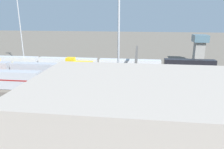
{
  "coord_description": "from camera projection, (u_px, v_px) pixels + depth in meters",
  "views": [
    {
      "loc": [
        -12.25,
        61.35,
        20.09
      ],
      "look_at": [
        -4.65,
        1.02,
        2.5
      ],
      "focal_mm": 33.15,
      "sensor_mm": 36.0,
      "label": 1
    }
  ],
  "objects": [
    {
      "name": "ground_plane",
      "position": [
        98.0,
        81.0,
        65.53
      ],
      "size": [
        400.0,
        400.0,
        0.0
      ],
      "primitive_type": "plane",
      "color": "#60594F"
    },
    {
      "name": "maintenance_shed",
      "position": [
        201.0,
        126.0,
        27.43
      ],
      "size": [
        45.67,
        20.55,
        11.81
      ],
      "primitive_type": "cube",
      "color": "#9E9389",
      "rests_on": "ground_plane"
    },
    {
      "name": "track_bed_4",
      "position": [
        95.0,
        86.0,
        60.75
      ],
      "size": [
        140.0,
        2.8,
        0.12
      ],
      "primitive_type": "cube",
      "color": "#4C443D",
      "rests_on": "ground_plane"
    },
    {
      "name": "light_mast_1",
      "position": [
        119.0,
        34.0,
        43.64
      ],
      "size": [
        2.8,
        0.7,
        25.3
      ],
      "color": "#9EA0A5",
      "rests_on": "ground_plane"
    },
    {
      "name": "train_on_track_1",
      "position": [
        78.0,
        66.0,
        75.57
      ],
      "size": [
        10.0,
        3.0,
        5.0
      ],
      "color": "gold",
      "rests_on": "ground_plane"
    },
    {
      "name": "train_on_track_0",
      "position": [
        93.0,
        63.0,
        79.84
      ],
      "size": [
        90.6,
        3.06,
        4.4
      ],
      "color": "black",
      "rests_on": "ground_plane"
    },
    {
      "name": "track_bed_3",
      "position": [
        98.0,
        80.0,
        65.51
      ],
      "size": [
        140.0,
        2.8,
        0.12
      ],
      "primitive_type": "cube",
      "color": "#4C443D",
      "rests_on": "ground_plane"
    },
    {
      "name": "track_bed_0",
      "position": [
        105.0,
        69.0,
        79.81
      ],
      "size": [
        140.0,
        2.8,
        0.12
      ],
      "primitive_type": "cube",
      "color": "#4C443D",
      "rests_on": "ground_plane"
    },
    {
      "name": "light_mast_0",
      "position": [
        19.0,
        14.0,
        80.82
      ],
      "size": [
        2.8,
        0.7,
        32.65
      ],
      "color": "#9EA0A5",
      "rests_on": "ground_plane"
    },
    {
      "name": "track_bed_1",
      "position": [
        103.0,
        72.0,
        75.04
      ],
      "size": [
        140.0,
        2.8,
        0.12
      ],
      "primitive_type": "cube",
      "color": "#4C443D",
      "rests_on": "ground_plane"
    },
    {
      "name": "train_on_track_2",
      "position": [
        2.0,
        67.0,
        74.0
      ],
      "size": [
        10.0,
        3.0,
        5.0
      ],
      "color": "gold",
      "rests_on": "ground_plane"
    },
    {
      "name": "track_bed_2",
      "position": [
        101.0,
        76.0,
        70.28
      ],
      "size": [
        140.0,
        2.8,
        0.12
      ],
      "primitive_type": "cube",
      "color": "#3D3833",
      "rests_on": "ground_plane"
    },
    {
      "name": "train_on_track_5",
      "position": [
        85.0,
        82.0,
        55.47
      ],
      "size": [
        119.8,
        3.06,
        5.0
      ],
      "color": "#A8AAB2",
      "rests_on": "ground_plane"
    },
    {
      "name": "train_on_track_3",
      "position": [
        11.0,
        70.0,
        68.28
      ],
      "size": [
        47.2,
        3.0,
        5.0
      ],
      "color": "#A8AAB2",
      "rests_on": "ground_plane"
    },
    {
      "name": "track_bed_5",
      "position": [
        91.0,
        92.0,
        55.98
      ],
      "size": [
        140.0,
        2.8,
        0.12
      ],
      "primitive_type": "cube",
      "color": "#3D3833",
      "rests_on": "ground_plane"
    },
    {
      "name": "control_tower",
      "position": [
        199.0,
        46.0,
        89.82
      ],
      "size": [
        6.0,
        6.0,
        11.85
      ],
      "color": "gray",
      "rests_on": "ground_plane"
    },
    {
      "name": "signal_gantry",
      "position": [
        136.0,
        58.0,
        61.97
      ],
      "size": [
        0.7,
        35.0,
        8.8
      ],
      "color": "#4C4742",
      "rests_on": "ground_plane"
    },
    {
      "name": "track_bed_6",
      "position": [
        86.0,
        99.0,
        51.21
      ],
      "size": [
        140.0,
        2.8,
        0.12
      ],
      "primitive_type": "cube",
      "color": "#4C443D",
      "rests_on": "ground_plane"
    }
  ]
}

